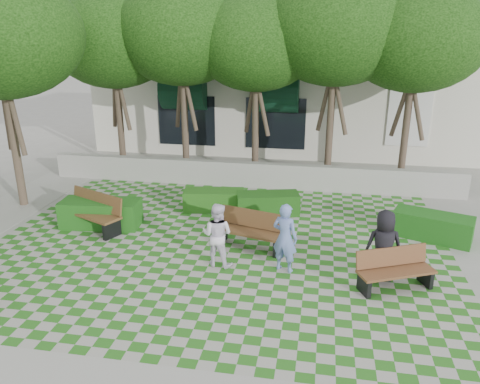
% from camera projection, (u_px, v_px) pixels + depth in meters
% --- Properties ---
extents(ground, '(90.00, 90.00, 0.00)m').
position_uv_depth(ground, '(209.00, 265.00, 11.43)').
color(ground, gray).
rests_on(ground, ground).
extents(lawn, '(12.00, 12.00, 0.00)m').
position_uv_depth(lawn, '(218.00, 247.00, 12.35)').
color(lawn, '#2B721E').
rests_on(lawn, ground).
extents(retaining_wall, '(15.00, 0.36, 0.90)m').
position_uv_depth(retaining_wall, '(249.00, 174.00, 17.05)').
color(retaining_wall, '#9E9B93').
rests_on(retaining_wall, ground).
extents(bench_east, '(1.79, 1.23, 0.90)m').
position_uv_depth(bench_east, '(395.00, 270.00, 10.27)').
color(bench_east, brown).
rests_on(bench_east, ground).
extents(bench_mid, '(1.94, 1.09, 0.97)m').
position_uv_depth(bench_mid, '(251.00, 231.00, 12.21)').
color(bench_mid, '#50331B').
rests_on(bench_mid, ground).
extents(bench_west, '(2.13, 1.47, 1.07)m').
position_uv_depth(bench_west, '(92.00, 212.00, 13.32)').
color(bench_west, brown).
rests_on(bench_west, ground).
extents(hedge_east, '(2.19, 1.47, 0.71)m').
position_uv_depth(hedge_east, '(432.00, 226.00, 12.76)').
color(hedge_east, '#175015').
rests_on(hedge_east, ground).
extents(hedge_midright, '(2.03, 1.20, 0.67)m').
position_uv_depth(hedge_midright, '(268.00, 204.00, 14.50)').
color(hedge_midright, '#184713').
rests_on(hedge_midright, ground).
extents(hedge_midleft, '(1.96, 1.00, 0.66)m').
position_uv_depth(hedge_midleft, '(214.00, 200.00, 14.81)').
color(hedge_midleft, '#1E5316').
rests_on(hedge_midleft, ground).
extents(hedge_west, '(2.32, 1.11, 0.78)m').
position_uv_depth(hedge_west, '(101.00, 213.00, 13.57)').
color(hedge_west, '#184E15').
rests_on(hedge_west, ground).
extents(person_blue, '(0.72, 0.59, 1.69)m').
position_uv_depth(person_blue, '(285.00, 238.00, 10.89)').
color(person_blue, '#6D84C8').
rests_on(person_blue, ground).
extents(person_dark, '(0.89, 0.64, 1.69)m').
position_uv_depth(person_dark, '(383.00, 246.00, 10.47)').
color(person_dark, black).
rests_on(person_dark, ground).
extents(person_white, '(0.85, 0.71, 1.58)m').
position_uv_depth(person_white, '(217.00, 235.00, 11.18)').
color(person_white, white).
rests_on(person_white, ground).
extents(tree_row, '(17.70, 13.40, 7.41)m').
position_uv_depth(tree_row, '(194.00, 38.00, 15.59)').
color(tree_row, '#47382B').
rests_on(tree_row, ground).
extents(building, '(18.00, 8.92, 5.15)m').
position_uv_depth(building, '(293.00, 92.00, 23.55)').
color(building, beige).
rests_on(building, ground).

